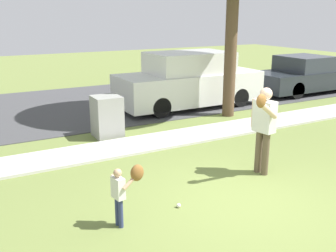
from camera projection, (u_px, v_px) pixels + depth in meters
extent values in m
plane|color=olive|center=(154.00, 144.00, 9.76)|extent=(48.00, 48.00, 0.00)
cube|color=beige|center=(152.00, 142.00, 9.84)|extent=(36.00, 1.20, 0.06)
cube|color=#424244|center=(90.00, 104.00, 14.05)|extent=(36.00, 6.80, 0.02)
cylinder|color=brown|center=(265.00, 154.00, 7.83)|extent=(0.14, 0.14, 0.89)
cylinder|color=brown|center=(259.00, 151.00, 7.96)|extent=(0.14, 0.14, 0.89)
cube|color=silver|center=(265.00, 116.00, 7.68)|extent=(0.31, 0.46, 0.63)
sphere|color=beige|center=(266.00, 94.00, 7.55)|extent=(0.24, 0.24, 0.24)
cylinder|color=beige|center=(268.00, 110.00, 7.26)|extent=(0.55, 0.19, 0.42)
ellipsoid|color=brown|center=(261.00, 101.00, 7.08)|extent=(0.24, 0.17, 0.26)
cylinder|color=beige|center=(254.00, 113.00, 7.88)|extent=(0.10, 0.10, 0.59)
cylinder|color=navy|center=(117.00, 211.00, 5.99)|extent=(0.08, 0.08, 0.47)
cylinder|color=navy|center=(121.00, 213.00, 5.92)|extent=(0.08, 0.08, 0.47)
cube|color=silver|center=(118.00, 188.00, 5.84)|extent=(0.16, 0.24, 0.34)
sphere|color=tan|center=(118.00, 173.00, 5.77)|extent=(0.13, 0.13, 0.13)
cylinder|color=tan|center=(113.00, 184.00, 5.95)|extent=(0.06, 0.06, 0.32)
cylinder|color=tan|center=(131.00, 181.00, 5.79)|extent=(0.30, 0.10, 0.23)
ellipsoid|color=brown|center=(137.00, 173.00, 5.82)|extent=(0.24, 0.17, 0.26)
sphere|color=white|center=(179.00, 205.00, 6.58)|extent=(0.07, 0.07, 0.07)
cube|color=gray|center=(107.00, 116.00, 10.25)|extent=(0.70, 0.71, 1.09)
cylinder|color=brown|center=(231.00, 42.00, 11.87)|extent=(0.37, 0.37, 4.60)
cube|color=silver|center=(189.00, 87.00, 13.45)|extent=(5.00, 1.95, 1.00)
cube|color=silver|center=(189.00, 62.00, 13.21)|extent=(2.75, 1.79, 0.70)
cylinder|color=black|center=(211.00, 89.00, 14.99)|extent=(0.64, 0.22, 0.64)
cylinder|color=black|center=(240.00, 97.00, 13.53)|extent=(0.64, 0.22, 0.64)
cylinder|color=black|center=(138.00, 97.00, 13.56)|extent=(0.64, 0.22, 0.64)
cylinder|color=black|center=(161.00, 107.00, 12.10)|extent=(0.64, 0.22, 0.64)
cube|color=#23282D|center=(309.00, 79.00, 16.17)|extent=(5.20, 1.95, 0.70)
cube|color=#2D333D|center=(304.00, 63.00, 15.81)|extent=(1.82, 1.79, 0.60)
cylinder|color=black|center=(319.00, 78.00, 17.70)|extent=(0.64, 0.22, 0.64)
cylinder|color=black|center=(265.00, 83.00, 16.21)|extent=(0.64, 0.22, 0.64)
cylinder|color=black|center=(297.00, 90.00, 14.75)|extent=(0.64, 0.22, 0.64)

